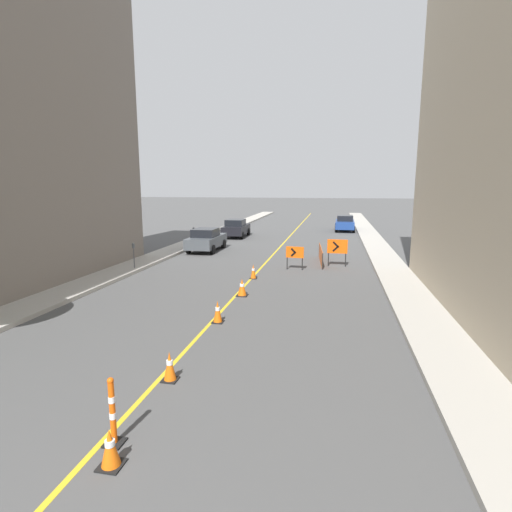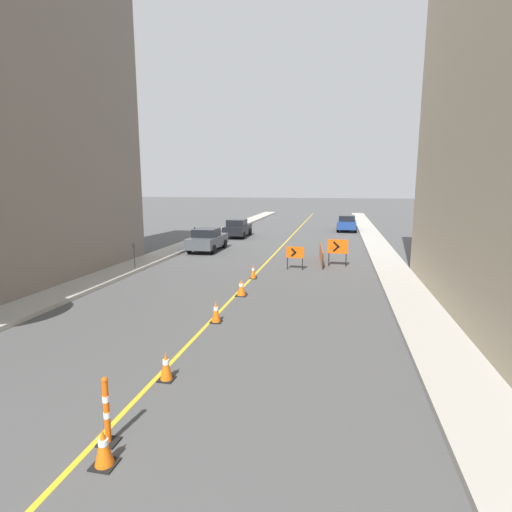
% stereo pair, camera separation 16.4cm
% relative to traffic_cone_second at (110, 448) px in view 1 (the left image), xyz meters
% --- Properties ---
extents(lane_stripe, '(0.12, 68.54, 0.01)m').
position_rel_traffic_cone_second_xyz_m(lane_stripe, '(-0.51, 26.79, -0.32)').
color(lane_stripe, gold).
rests_on(lane_stripe, ground_plane).
extents(sidewalk_left, '(1.83, 68.54, 0.17)m').
position_rel_traffic_cone_second_xyz_m(sidewalk_left, '(-7.59, 26.79, -0.24)').
color(sidewalk_left, '#ADA89E').
rests_on(sidewalk_left, ground_plane).
extents(sidewalk_right, '(1.83, 68.54, 0.17)m').
position_rel_traffic_cone_second_xyz_m(sidewalk_right, '(6.57, 26.79, -0.24)').
color(sidewalk_right, '#ADA89E').
rests_on(sidewalk_right, ground_plane).
extents(traffic_cone_second, '(0.39, 0.39, 0.66)m').
position_rel_traffic_cone_second_xyz_m(traffic_cone_second, '(0.00, 0.00, 0.00)').
color(traffic_cone_second, black).
rests_on(traffic_cone_second, ground_plane).
extents(traffic_cone_third, '(0.36, 0.36, 0.72)m').
position_rel_traffic_cone_second_xyz_m(traffic_cone_third, '(-0.23, 2.94, 0.03)').
color(traffic_cone_third, black).
rests_on(traffic_cone_third, ground_plane).
extents(traffic_cone_fourth, '(0.37, 0.37, 0.75)m').
position_rel_traffic_cone_second_xyz_m(traffic_cone_fourth, '(-0.29, 7.07, 0.04)').
color(traffic_cone_fourth, black).
rests_on(traffic_cone_fourth, ground_plane).
extents(traffic_cone_fifth, '(0.46, 0.46, 0.72)m').
position_rel_traffic_cone_second_xyz_m(traffic_cone_fifth, '(-0.24, 10.44, 0.03)').
color(traffic_cone_fifth, black).
rests_on(traffic_cone_fifth, ground_plane).
extents(traffic_cone_farthest, '(0.34, 0.34, 0.73)m').
position_rel_traffic_cone_second_xyz_m(traffic_cone_farthest, '(-0.41, 13.58, 0.03)').
color(traffic_cone_farthest, black).
rests_on(traffic_cone_farthest, ground_plane).
extents(delineator_post_front, '(0.34, 0.34, 1.27)m').
position_rel_traffic_cone_second_xyz_m(delineator_post_front, '(-0.26, 0.54, 0.23)').
color(delineator_post_front, black).
rests_on(delineator_post_front, ground_plane).
extents(arrow_barricade_primary, '(0.97, 0.14, 1.28)m').
position_rel_traffic_cone_second_xyz_m(arrow_barricade_primary, '(1.39, 16.09, 0.58)').
color(arrow_barricade_primary, '#EF560C').
rests_on(arrow_barricade_primary, ground_plane).
extents(arrow_barricade_secondary, '(1.13, 0.09, 1.54)m').
position_rel_traffic_cone_second_xyz_m(arrow_barricade_secondary, '(3.65, 17.49, 0.76)').
color(arrow_barricade_secondary, '#EF560C').
rests_on(arrow_barricade_secondary, ground_plane).
extents(safety_mesh_fence, '(0.39, 4.14, 0.91)m').
position_rel_traffic_cone_second_xyz_m(safety_mesh_fence, '(2.71, 18.45, 0.13)').
color(safety_mesh_fence, '#EF560C').
rests_on(safety_mesh_fence, ground_plane).
extents(parked_car_curb_near, '(1.93, 4.31, 1.59)m').
position_rel_traffic_cone_second_xyz_m(parked_car_curb_near, '(-5.36, 21.27, 0.47)').
color(parked_car_curb_near, '#474C51').
rests_on(parked_car_curb_near, ground_plane).
extents(parked_car_curb_mid, '(1.95, 4.35, 1.59)m').
position_rel_traffic_cone_second_xyz_m(parked_car_curb_mid, '(-5.18, 29.11, 0.47)').
color(parked_car_curb_mid, black).
rests_on(parked_car_curb_mid, ground_plane).
extents(parked_car_curb_far, '(1.94, 4.33, 1.59)m').
position_rel_traffic_cone_second_xyz_m(parked_car_curb_far, '(4.45, 35.88, 0.47)').
color(parked_car_curb_far, navy).
rests_on(parked_car_curb_far, ground_plane).
extents(parking_meter_near_curb, '(0.12, 0.11, 1.37)m').
position_rel_traffic_cone_second_xyz_m(parking_meter_near_curb, '(-7.02, 14.03, 0.81)').
color(parking_meter_near_curb, '#4C4C51').
rests_on(parking_meter_near_curb, sidewalk_left).
extents(parking_meter_far_curb, '(0.12, 0.11, 1.26)m').
position_rel_traffic_cone_second_xyz_m(parking_meter_far_curb, '(-7.02, 23.29, 0.74)').
color(parking_meter_far_curb, '#4C4C51').
rests_on(parking_meter_far_curb, sidewalk_left).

